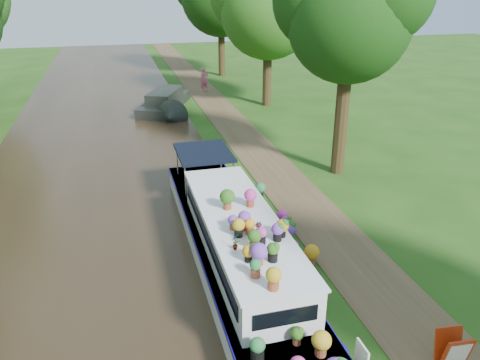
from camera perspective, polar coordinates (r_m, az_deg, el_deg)
The scene contains 10 objects.
ground at distance 16.76m, azimuth 4.45°, elevation -4.03°, with size 100.00×100.00×0.00m, color #204611.
canal_water at distance 15.99m, azimuth -16.45°, elevation -6.39°, with size 10.00×100.00×0.02m, color black.
towpath at distance 17.16m, azimuth 8.25°, elevation -3.48°, with size 2.20×100.00×0.03m, color #4F3D25.
plant_boat at distance 12.86m, azimuth 0.11°, elevation -8.69°, with size 2.29×13.52×2.25m.
tree_near_overhang at distance 19.28m, azimuth 13.24°, elevation 19.52°, with size 5.52×5.28×8.99m.
tree_near_mid at distance 30.66m, azimuth 3.45°, elevation 20.89°, with size 6.90×6.60×9.40m.
second_boat at distance 30.43m, azimuth -9.11°, elevation 9.36°, with size 4.08×7.09×1.28m.
sandwich_board at distance 11.27m, azimuth 24.41°, elevation -18.83°, with size 0.64×0.54×0.99m.
pedestrian_pink at distance 35.31m, azimuth -4.37°, elevation 12.09°, with size 0.63×0.41×1.72m, color #C95274.
verge_plant at distance 17.95m, azimuth 1.83°, elevation -1.29°, with size 0.38×0.33×0.43m, color #1C5E24.
Camera 1 is at (-5.10, -14.02, 7.64)m, focal length 35.00 mm.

